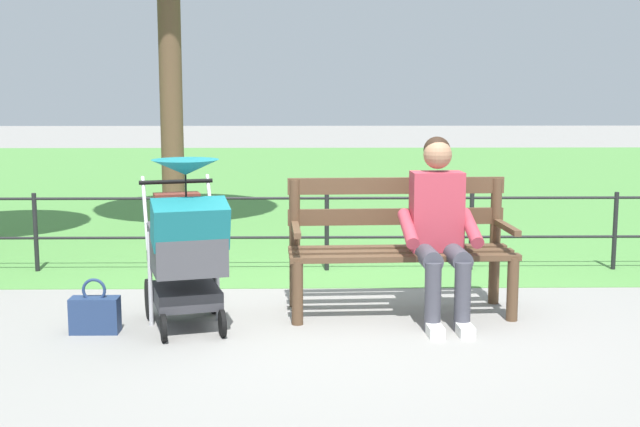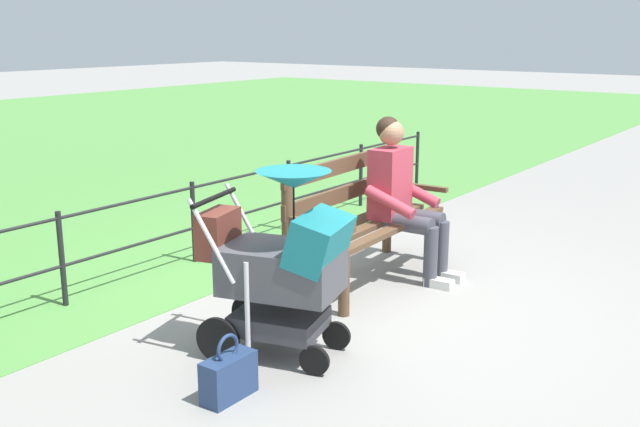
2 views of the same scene
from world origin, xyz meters
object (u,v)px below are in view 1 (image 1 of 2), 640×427
(park_bench, at_px, (399,240))
(person_on_bench, at_px, (439,224))
(stroller, at_px, (186,242))
(handbag, at_px, (95,314))

(park_bench, relative_size, person_on_bench, 1.27)
(stroller, bearing_deg, park_bench, -164.04)
(handbag, bearing_deg, stroller, -169.85)
(park_bench, relative_size, stroller, 1.41)
(person_on_bench, distance_m, stroller, 1.74)
(person_on_bench, relative_size, stroller, 1.11)
(stroller, bearing_deg, person_on_bench, -173.41)
(park_bench, relative_size, handbag, 4.39)
(stroller, relative_size, handbag, 3.11)
(park_bench, distance_m, person_on_bench, 0.37)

